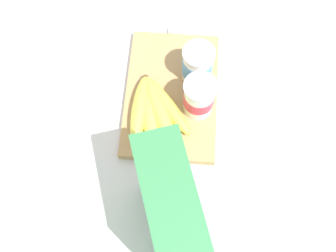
{
  "coord_description": "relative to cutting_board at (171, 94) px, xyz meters",
  "views": [
    {
      "loc": [
        0.4,
        0.02,
        0.79
      ],
      "look_at": [
        0.1,
        0.0,
        0.07
      ],
      "focal_mm": 41.83,
      "sensor_mm": 36.0,
      "label": 1
    }
  ],
  "objects": [
    {
      "name": "yogurt_cup_back",
      "position": [
        0.03,
        0.06,
        0.06
      ],
      "size": [
        0.07,
        0.07,
        0.1
      ],
      "color": "white",
      "rests_on": "cutting_board"
    },
    {
      "name": "cereal_box",
      "position": [
        0.29,
        0.02,
        0.13
      ],
      "size": [
        0.21,
        0.13,
        0.28
      ],
      "primitive_type": "cube",
      "rotation": [
        0.0,
        0.0,
        0.32
      ],
      "color": "#38844C",
      "rests_on": "ground_plane"
    },
    {
      "name": "cutting_board",
      "position": [
        0.0,
        0.0,
        0.0
      ],
      "size": [
        0.31,
        0.2,
        0.02
      ],
      "primitive_type": "cube",
      "color": "tan",
      "rests_on": "ground_plane"
    },
    {
      "name": "yogurt_cup_front",
      "position": [
        -0.05,
        0.05,
        0.06
      ],
      "size": [
        0.07,
        0.07,
        0.09
      ],
      "color": "white",
      "rests_on": "cutting_board"
    },
    {
      "name": "spoon",
      "position": [
        -0.2,
        0.01,
        -0.01
      ],
      "size": [
        0.12,
        0.09,
        0.01
      ],
      "color": "silver",
      "rests_on": "ground_plane"
    },
    {
      "name": "banana_bunch",
      "position": [
        0.05,
        -0.04,
        0.03
      ],
      "size": [
        0.16,
        0.14,
        0.04
      ],
      "color": "#E2D84B",
      "rests_on": "cutting_board"
    },
    {
      "name": "ground_plane",
      "position": [
        0.0,
        0.0,
        -0.01
      ],
      "size": [
        2.4,
        2.4,
        0.0
      ],
      "primitive_type": "plane",
      "color": "silver"
    }
  ]
}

